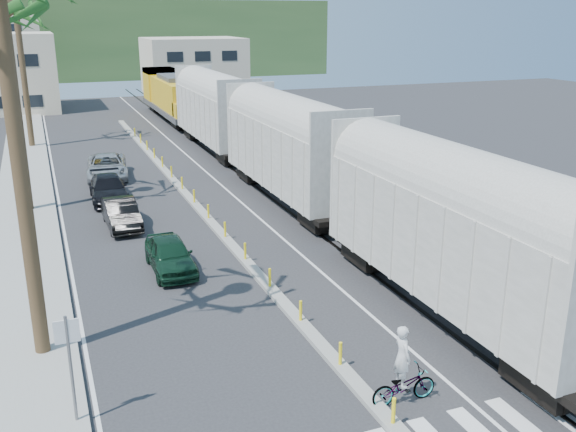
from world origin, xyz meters
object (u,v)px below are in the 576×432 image
at_px(car_lead, 170,255).
at_px(car_second, 121,214).
at_px(street_sign, 69,355).
at_px(cyclist, 403,378).

distance_m(car_lead, car_second, 6.44).
height_order(street_sign, car_second, street_sign).
xyz_separation_m(street_sign, cyclist, (8.09, -2.13, -1.24)).
bearing_deg(car_second, street_sign, -102.94).
bearing_deg(cyclist, street_sign, 75.59).
xyz_separation_m(car_lead, cyclist, (3.85, -11.35, 0.05)).
bearing_deg(car_second, cyclist, -75.90).
bearing_deg(street_sign, cyclist, -14.74).
relative_size(car_lead, car_second, 0.96).
distance_m(street_sign, car_lead, 10.23).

